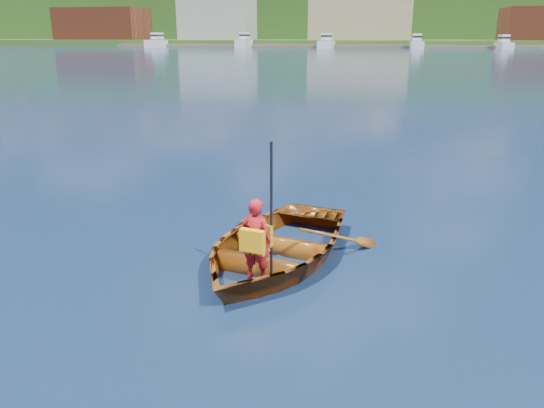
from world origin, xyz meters
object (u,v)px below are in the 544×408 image
dock (387,47)px  marina_yachts (411,43)px  child_paddler (256,239)px  rowboat (274,246)px

dock → marina_yachts: 7.68m
dock → marina_yachts: marina_yachts is taller
child_paddler → marina_yachts: 144.59m
child_paddler → dock: bearing=88.7°
dock → marina_yachts: size_ratio=1.12×
marina_yachts → child_paddler: bearing=-93.7°
child_paddler → dock: child_paddler is taller
dock → rowboat: bearing=-91.2°
rowboat → child_paddler: bearing=-94.0°
child_paddler → marina_yachts: (9.27, 144.29, 0.75)m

